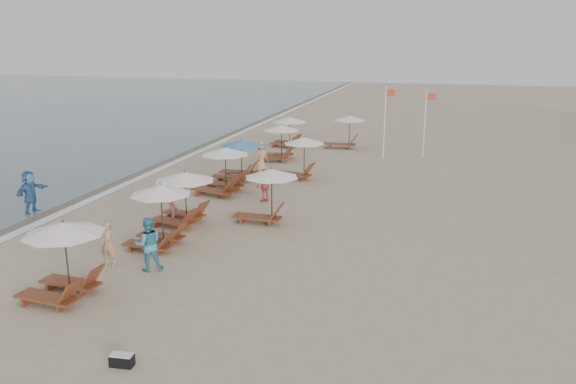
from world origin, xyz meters
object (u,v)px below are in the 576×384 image
(lounger_station_6, at_px, (287,130))
(flag_pole_near, at_px, (385,119))
(lounger_station_0, at_px, (61,259))
(waterline_walker, at_px, (30,192))
(inland_station_2, at_px, (345,130))
(duffel_bag, at_px, (122,360))
(inland_station_1, at_px, (299,154))
(beachgoer_far_b, at_px, (261,157))
(inland_station_0, at_px, (265,190))
(beachgoer_mid_a, at_px, (148,244))
(lounger_station_2, at_px, (181,196))
(beachgoer_mid_b, at_px, (174,204))
(lounger_station_1, at_px, (157,215))
(beachgoer_far_a, at_px, (265,185))
(lounger_station_4, at_px, (237,160))
(beachgoer_near, at_px, (108,244))
(lounger_station_5, at_px, (278,142))
(lounger_station_3, at_px, (220,172))

(lounger_station_6, distance_m, flag_pole_near, 7.35)
(lounger_station_0, distance_m, waterline_walker, 9.54)
(inland_station_2, distance_m, duffel_bag, 28.00)
(inland_station_1, bearing_deg, beachgoer_far_b, 161.73)
(inland_station_0, bearing_deg, beachgoer_mid_a, -109.83)
(lounger_station_2, relative_size, beachgoer_mid_b, 1.68)
(lounger_station_1, relative_size, beachgoer_far_a, 1.55)
(lounger_station_2, bearing_deg, lounger_station_6, 91.83)
(inland_station_2, bearing_deg, lounger_station_4, -110.50)
(duffel_bag, bearing_deg, waterline_walker, 137.22)
(lounger_station_6, bearing_deg, lounger_station_4, -89.74)
(beachgoer_near, bearing_deg, lounger_station_2, 80.95)
(lounger_station_6, xyz_separation_m, beachgoer_far_b, (0.75, -7.91, -0.26))
(beachgoer_mid_a, bearing_deg, beachgoer_far_a, -130.72)
(lounger_station_1, xyz_separation_m, inland_station_1, (2.24, 11.48, 0.12))
(inland_station_2, relative_size, beachgoer_mid_a, 1.59)
(inland_station_1, relative_size, beachgoer_mid_a, 1.53)
(inland_station_0, bearing_deg, waterline_walker, -171.11)
(inland_station_0, distance_m, flag_pole_near, 14.70)
(lounger_station_6, relative_size, duffel_bag, 4.61)
(flag_pole_near, bearing_deg, lounger_station_5, -158.55)
(lounger_station_5, height_order, beachgoer_far_b, lounger_station_5)
(lounger_station_3, height_order, lounger_station_4, lounger_station_3)
(inland_station_2, height_order, beachgoer_mid_a, inland_station_2)
(lounger_station_2, bearing_deg, beachgoer_far_a, 60.78)
(inland_station_0, bearing_deg, lounger_station_6, 102.95)
(inland_station_2, bearing_deg, duffel_bag, -90.11)
(lounger_station_2, relative_size, waterline_walker, 1.41)
(lounger_station_0, xyz_separation_m, inland_station_1, (2.85, 16.05, 0.13))
(lounger_station_0, relative_size, beachgoer_far_a, 1.64)
(inland_station_2, distance_m, beachgoer_near, 23.10)
(lounger_station_1, bearing_deg, lounger_station_6, 92.64)
(lounger_station_3, bearing_deg, lounger_station_2, -86.44)
(lounger_station_5, bearing_deg, lounger_station_2, -90.61)
(inland_station_0, bearing_deg, inland_station_2, 89.47)
(lounger_station_3, height_order, beachgoer_mid_a, lounger_station_3)
(lounger_station_5, distance_m, beachgoer_far_a, 9.25)
(lounger_station_4, bearing_deg, flag_pole_near, 48.45)
(lounger_station_0, height_order, beachgoer_near, lounger_station_0)
(lounger_station_6, distance_m, waterline_walker, 19.06)
(beachgoer_far_b, distance_m, waterline_walker, 12.32)
(lounger_station_6, relative_size, inland_station_0, 0.97)
(beachgoer_near, distance_m, beachgoer_far_b, 14.35)
(lounger_station_3, height_order, inland_station_0, lounger_station_3)
(beachgoer_near, xyz_separation_m, beachgoer_mid_b, (-0.06, 4.83, 0.01))
(lounger_station_1, relative_size, beachgoer_mid_a, 1.34)
(lounger_station_6, xyz_separation_m, beachgoer_mid_b, (0.17, -17.42, -0.37))
(lounger_station_2, relative_size, inland_station_0, 0.98)
(lounger_station_2, xyz_separation_m, beachgoer_near, (-0.34, -4.72, -0.39))
(beachgoer_far_a, bearing_deg, waterline_walker, -31.54)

